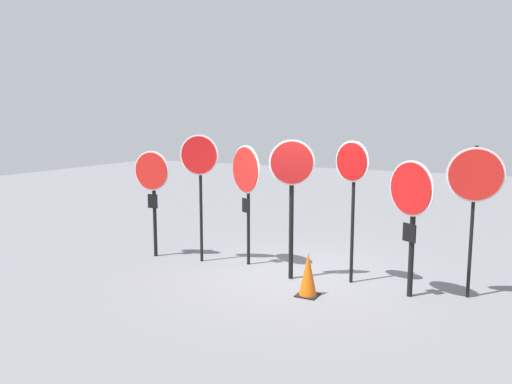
{
  "coord_description": "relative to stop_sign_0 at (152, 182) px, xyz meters",
  "views": [
    {
      "loc": [
        3.49,
        -8.28,
        2.83
      ],
      "look_at": [
        -0.83,
        0.0,
        1.49
      ],
      "focal_mm": 35.0,
      "sensor_mm": 36.0,
      "label": 1
    }
  ],
  "objects": [
    {
      "name": "traffic_cone_0",
      "position": [
        3.73,
        -0.71,
        -1.23
      ],
      "size": [
        0.35,
        0.35,
        0.72
      ],
      "color": "black",
      "rests_on": "ground"
    },
    {
      "name": "stop_sign_4",
      "position": [
        4.13,
        0.23,
        0.3
      ],
      "size": [
        0.66,
        0.3,
        2.49
      ],
      "rotation": [
        0.0,
        0.0,
        -0.39
      ],
      "color": "black",
      "rests_on": "ground"
    },
    {
      "name": "stop_sign_0",
      "position": [
        0.0,
        0.0,
        0.0
      ],
      "size": [
        0.81,
        0.17,
        2.21
      ],
      "rotation": [
        0.0,
        0.0,
        0.1
      ],
      "color": "black",
      "rests_on": "ground"
    },
    {
      "name": "stop_sign_3",
      "position": [
        3.14,
        -0.07,
        0.19
      ],
      "size": [
        0.74,
        0.34,
        2.5
      ],
      "rotation": [
        0.0,
        0.0,
        0.4
      ],
      "color": "black",
      "rests_on": "ground"
    },
    {
      "name": "ground_plane",
      "position": [
        3.1,
        0.26,
        -1.58
      ],
      "size": [
        40.0,
        40.0,
        0.0
      ],
      "primitive_type": "plane",
      "color": "slate"
    },
    {
      "name": "stop_sign_2",
      "position": [
        1.99,
        0.37,
        0.14
      ],
      "size": [
        0.83,
        0.46,
        2.36
      ],
      "rotation": [
        0.0,
        0.0,
        -0.49
      ],
      "color": "black",
      "rests_on": "ground"
    },
    {
      "name": "stop_sign_6",
      "position": [
        6.05,
        0.37,
        0.27
      ],
      "size": [
        0.85,
        0.2,
        2.44
      ],
      "rotation": [
        0.0,
        0.0,
        0.19
      ],
      "color": "black",
      "rests_on": "ground"
    },
    {
      "name": "stop_sign_1",
      "position": [
        1.08,
        0.13,
        0.35
      ],
      "size": [
        0.78,
        0.2,
        2.56
      ],
      "rotation": [
        0.0,
        0.0,
        0.21
      ],
      "color": "black",
      "rests_on": "ground"
    },
    {
      "name": "stop_sign_5",
      "position": [
        5.18,
        -0.02,
        -0.05
      ],
      "size": [
        0.76,
        0.5,
        2.21
      ],
      "rotation": [
        0.0,
        0.0,
        -0.57
      ],
      "color": "black",
      "rests_on": "ground"
    }
  ]
}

